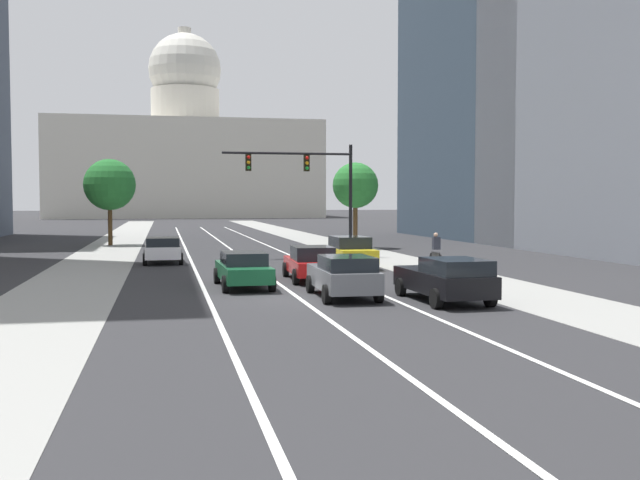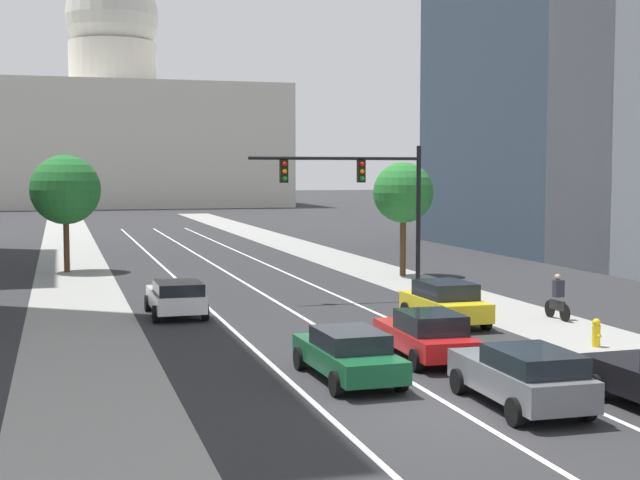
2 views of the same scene
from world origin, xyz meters
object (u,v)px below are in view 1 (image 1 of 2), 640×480
(car_white, at_px, (163,249))
(traffic_signal_mast, at_px, (311,177))
(car_yellow, at_px, (350,251))
(fire_hydrant, at_px, (442,266))
(car_green, at_px, (243,269))
(cyclist, at_px, (436,250))
(street_tree_far_right, at_px, (355,186))
(car_red, at_px, (311,263))
(car_gray, at_px, (344,275))
(car_black, at_px, (446,278))
(capitol_building, at_px, (186,159))
(street_tree_mid_left, at_px, (110,185))

(car_white, xyz_separation_m, traffic_signal_mast, (8.55, 2.55, 3.98))
(car_yellow, distance_m, fire_hydrant, 6.00)
(car_green, distance_m, cyclist, 12.83)
(car_white, height_order, car_green, car_white)
(car_green, relative_size, street_tree_far_right, 0.79)
(car_red, bearing_deg, fire_hydrant, -85.29)
(car_green, xyz_separation_m, car_gray, (3.04, -3.82, 0.06))
(car_green, distance_m, car_gray, 4.89)
(car_black, bearing_deg, cyclist, -20.87)
(cyclist, bearing_deg, car_green, 123.55)
(car_gray, height_order, fire_hydrant, car_gray)
(car_red, xyz_separation_m, car_gray, (0.00, -5.76, 0.04))
(car_white, distance_m, car_yellow, 10.18)
(car_green, xyz_separation_m, car_yellow, (6.09, 7.49, 0.09))
(traffic_signal_mast, height_order, fire_hydrant, traffic_signal_mast)
(capitol_building, distance_m, car_black, 132.96)
(cyclist, bearing_deg, fire_hydrant, 161.19)
(car_white, distance_m, car_black, 19.72)
(car_white, height_order, street_tree_far_right, street_tree_far_right)
(car_black, relative_size, traffic_signal_mast, 0.63)
(traffic_signal_mast, bearing_deg, cyclist, -55.11)
(street_tree_mid_left, bearing_deg, fire_hydrant, -59.55)
(capitol_building, relative_size, car_red, 11.02)
(car_red, bearing_deg, street_tree_mid_left, 22.09)
(street_tree_mid_left, bearing_deg, car_gray, -73.22)
(capitol_building, xyz_separation_m, street_tree_mid_left, (-8.43, -97.75, -7.41))
(capitol_building, relative_size, cyclist, 30.49)
(car_white, relative_size, car_black, 0.88)
(car_red, height_order, street_tree_mid_left, street_tree_mid_left)
(capitol_building, height_order, fire_hydrant, capitol_building)
(car_black, relative_size, cyclist, 2.81)
(car_black, bearing_deg, fire_hydrant, -21.82)
(capitol_building, xyz_separation_m, car_red, (1.52, -124.97, -11.19))
(fire_hydrant, bearing_deg, car_red, -177.31)
(car_white, distance_m, car_green, 12.36)
(car_green, bearing_deg, car_black, -133.60)
(car_yellow, height_order, fire_hydrant, car_yellow)
(capitol_building, relative_size, car_gray, 11.78)
(traffic_signal_mast, xyz_separation_m, cyclist, (5.06, -7.25, -3.89))
(capitol_building, bearing_deg, traffic_signal_mast, -87.97)
(fire_hydrant, xyz_separation_m, street_tree_mid_left, (-15.84, 26.95, 4.06))
(car_black, distance_m, cyclist, 13.53)
(capitol_building, height_order, car_black, capitol_building)
(car_yellow, height_order, cyclist, cyclist)
(cyclist, relative_size, street_tree_mid_left, 0.27)
(car_yellow, xyz_separation_m, street_tree_mid_left, (-12.99, 21.68, 3.71))
(car_green, height_order, traffic_signal_mast, traffic_signal_mast)
(fire_hydrant, relative_size, street_tree_far_right, 0.15)
(street_tree_mid_left, distance_m, street_tree_far_right, 18.45)
(car_gray, bearing_deg, fire_hydrant, -43.47)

